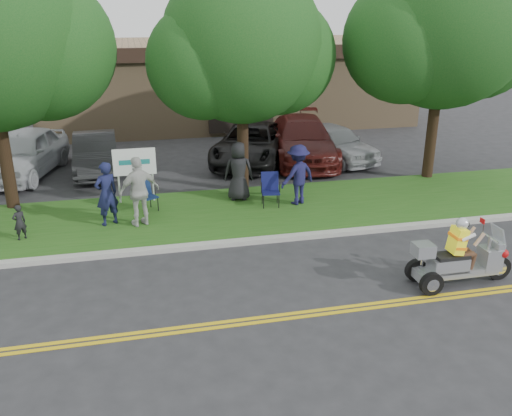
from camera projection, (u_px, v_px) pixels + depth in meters
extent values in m
plane|color=#28282B|center=(290.00, 303.00, 11.06)|extent=(120.00, 120.00, 0.00)
cube|color=gold|center=(299.00, 317.00, 10.53)|extent=(60.00, 0.10, 0.01)
cube|color=gold|center=(296.00, 313.00, 10.67)|extent=(60.00, 0.10, 0.01)
cube|color=#A8A89E|center=(257.00, 241.00, 13.82)|extent=(60.00, 0.25, 0.12)
cube|color=#215416|center=(240.00, 211.00, 15.78)|extent=(60.00, 4.00, 0.10)
cube|color=#9E7F5B|center=(225.00, 81.00, 28.11)|extent=(18.00, 8.00, 4.00)
cube|color=black|center=(240.00, 53.00, 23.81)|extent=(18.00, 0.30, 0.60)
cylinder|color=#332114|center=(1.00, 134.00, 15.28)|extent=(0.36, 0.36, 4.59)
sphere|color=#144917|center=(42.00, 47.00, 15.03)|extent=(4.05, 4.05, 4.05)
cylinder|color=#332114|center=(243.00, 127.00, 16.99)|extent=(0.36, 0.36, 4.20)
sphere|color=#144917|center=(242.00, 43.00, 16.09)|extent=(4.80, 4.80, 4.80)
sphere|color=#144917|center=(278.00, 56.00, 16.78)|extent=(3.60, 3.60, 3.60)
sphere|color=#144917|center=(203.00, 62.00, 15.85)|extent=(3.36, 3.36, 3.36)
cylinder|color=#332114|center=(434.00, 111.00, 18.07)|extent=(0.36, 0.36, 4.76)
sphere|color=#144917|center=(445.00, 19.00, 17.05)|extent=(5.60, 5.60, 5.60)
sphere|color=#144917|center=(476.00, 35.00, 17.80)|extent=(4.20, 4.20, 4.20)
sphere|color=#144917|center=(405.00, 40.00, 16.79)|extent=(3.92, 3.92, 3.92)
cylinder|color=silver|center=(119.00, 189.00, 16.17)|extent=(0.06, 0.06, 1.10)
cylinder|color=silver|center=(153.00, 186.00, 16.38)|extent=(0.06, 0.06, 1.10)
cube|color=white|center=(134.00, 162.00, 16.00)|extent=(1.25, 0.06, 0.80)
cylinder|color=black|center=(499.00, 268.00, 11.92)|extent=(0.54, 0.13, 0.54)
cylinder|color=black|center=(432.00, 284.00, 11.27)|extent=(0.51, 0.14, 0.50)
cylinder|color=black|center=(416.00, 270.00, 11.86)|extent=(0.51, 0.14, 0.50)
cube|color=#9EA1A7|center=(458.00, 271.00, 11.71)|extent=(1.72, 0.43, 0.16)
cube|color=#9EA1A7|center=(448.00, 264.00, 11.59)|extent=(0.81, 0.42, 0.32)
cube|color=black|center=(451.00, 256.00, 11.53)|extent=(0.72, 0.38, 0.09)
cube|color=#9EA1A7|center=(490.00, 258.00, 11.77)|extent=(0.41, 0.44, 0.50)
cube|color=silver|center=(498.00, 235.00, 11.61)|extent=(0.18, 0.42, 0.44)
cube|color=#9EA1A7|center=(423.00, 250.00, 11.32)|extent=(0.41, 0.38, 0.27)
sphere|color=#B20C0F|center=(503.00, 253.00, 11.64)|extent=(0.20, 0.20, 0.20)
cube|color=yellow|center=(457.00, 240.00, 11.42)|extent=(0.31, 0.36, 0.59)
sphere|color=silver|center=(462.00, 223.00, 11.30)|extent=(0.26, 0.26, 0.26)
cylinder|color=black|center=(264.00, 202.00, 15.79)|extent=(0.03, 0.03, 0.41)
cylinder|color=black|center=(279.00, 201.00, 15.83)|extent=(0.03, 0.03, 0.41)
cylinder|color=black|center=(262.00, 197.00, 16.18)|extent=(0.03, 0.03, 0.41)
cylinder|color=black|center=(277.00, 197.00, 16.21)|extent=(0.03, 0.03, 0.41)
cube|color=#0F1248|center=(271.00, 192.00, 15.93)|extent=(0.58, 0.54, 0.04)
cube|color=#0F1248|center=(270.00, 181.00, 16.04)|extent=(0.53, 0.22, 0.56)
cylinder|color=black|center=(144.00, 208.00, 15.32)|extent=(0.03, 0.03, 0.41)
cylinder|color=black|center=(158.00, 204.00, 15.60)|extent=(0.03, 0.03, 0.41)
cylinder|color=black|center=(137.00, 204.00, 15.61)|extent=(0.03, 0.03, 0.41)
cylinder|color=black|center=(151.00, 201.00, 15.89)|extent=(0.03, 0.03, 0.41)
cube|color=#0E1F44|center=(147.00, 197.00, 15.53)|extent=(0.68, 0.66, 0.04)
cube|color=#0E1F44|center=(142.00, 186.00, 15.59)|extent=(0.53, 0.38, 0.56)
imported|color=#181B42|center=(107.00, 194.00, 14.43)|extent=(0.76, 0.67, 1.75)
imported|color=#BBBCB5|center=(139.00, 191.00, 14.37)|extent=(1.21, 0.83, 1.90)
imported|color=#181740|center=(298.00, 175.00, 15.97)|extent=(1.33, 1.08, 1.80)
imported|color=black|center=(239.00, 171.00, 16.32)|extent=(0.96, 0.72, 1.79)
imported|color=black|center=(19.00, 222.00, 13.63)|extent=(0.40, 0.37, 0.93)
imported|color=#BBBDC3|center=(23.00, 153.00, 19.01)|extent=(3.03, 5.15, 1.64)
imported|color=#2C2B2E|center=(96.00, 154.00, 19.43)|extent=(1.66, 4.29, 1.39)
imported|color=black|center=(251.00, 144.00, 20.66)|extent=(4.34, 5.79, 1.46)
imported|color=#4D1512|center=(303.00, 140.00, 20.95)|extent=(3.18, 5.90, 1.62)
imported|color=#A5A7AC|center=(334.00, 142.00, 20.94)|extent=(2.85, 4.46, 1.42)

